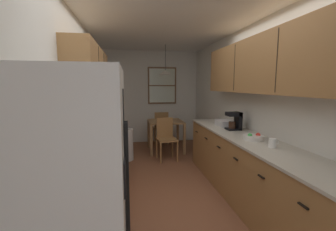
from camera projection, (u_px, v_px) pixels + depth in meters
ground_plane at (166, 178)px, 3.95m from camera, size 12.00×12.00×0.00m
wall_left at (81, 106)px, 3.56m from camera, size 0.10×9.00×2.55m
wall_right at (241, 104)px, 4.01m from camera, size 0.10×9.00×2.55m
wall_back at (151, 97)px, 6.37m from camera, size 4.40×0.10×2.55m
ceiling_slab at (166, 23)px, 3.61m from camera, size 4.40×9.00×0.08m
refrigerator at (76, 195)px, 1.54m from camera, size 0.69×0.74×1.72m
stove_range at (92, 198)px, 2.28m from camera, size 0.66×0.63×1.10m
microwave_over_range at (74, 84)px, 2.11m from camera, size 0.39×0.60×0.33m
counter_left at (104, 161)px, 3.46m from camera, size 0.64×1.79×0.90m
upper_cabinets_left at (90, 72)px, 3.21m from camera, size 0.33×1.87×0.66m
counter_right at (247, 169)px, 3.15m from camera, size 0.64×3.36×0.90m
upper_cabinets_right at (264, 65)px, 2.94m from camera, size 0.33×3.04×0.74m
dining_table at (165, 126)px, 5.49m from camera, size 0.83×0.80×0.75m
dining_chair_near at (166, 137)px, 4.90m from camera, size 0.44×0.44×0.90m
dining_chair_far at (161, 126)px, 6.10m from camera, size 0.42×0.42×0.90m
pendant_light at (165, 72)px, 5.32m from camera, size 0.31×0.31×0.69m
back_window at (162, 86)px, 6.31m from camera, size 0.80×0.05×1.02m
trash_bin at (126, 144)px, 4.85m from camera, size 0.32×0.32×0.69m
storage_canister at (96, 138)px, 2.66m from camera, size 0.11×0.11×0.18m
dish_towel at (127, 186)px, 2.49m from camera, size 0.02×0.16×0.24m
coffee_maker at (235, 120)px, 3.60m from camera, size 0.22×0.18×0.28m
mug_by_coffeemaker at (273, 143)px, 2.57m from camera, size 0.12×0.08×0.11m
fruit_bowl at (253, 137)px, 2.94m from camera, size 0.26×0.26×0.09m
dish_rack at (226, 123)px, 3.94m from camera, size 0.28×0.34×0.10m
table_serving_bowl at (166, 120)px, 5.42m from camera, size 0.17×0.17×0.06m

